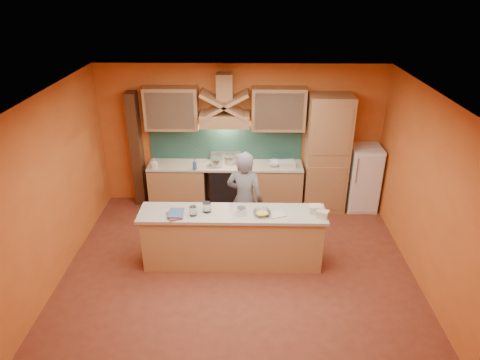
{
  "coord_description": "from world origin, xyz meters",
  "views": [
    {
      "loc": [
        0.12,
        -5.42,
        4.27
      ],
      "look_at": [
        0.01,
        0.9,
        1.21
      ],
      "focal_mm": 32.0,
      "sensor_mm": 36.0,
      "label": 1
    }
  ],
  "objects_px": {
    "person": "(245,200)",
    "kitchen_scale": "(241,211)",
    "mixing_bowl": "(262,213)",
    "fridge": "(363,178)",
    "stove": "(226,186)"
  },
  "relations": [
    {
      "from": "fridge",
      "to": "kitchen_scale",
      "type": "relative_size",
      "value": 10.27
    },
    {
      "from": "fridge",
      "to": "stove",
      "type": "bearing_deg",
      "value": 180.0
    },
    {
      "from": "fridge",
      "to": "mixing_bowl",
      "type": "height_order",
      "value": "fridge"
    },
    {
      "from": "fridge",
      "to": "kitchen_scale",
      "type": "distance_m",
      "value": 3.09
    },
    {
      "from": "fridge",
      "to": "person",
      "type": "xyz_separation_m",
      "value": [
        -2.31,
        -1.35,
        0.22
      ]
    },
    {
      "from": "stove",
      "to": "fridge",
      "type": "height_order",
      "value": "fridge"
    },
    {
      "from": "person",
      "to": "kitchen_scale",
      "type": "xyz_separation_m",
      "value": [
        -0.05,
        -0.61,
        0.13
      ]
    },
    {
      "from": "person",
      "to": "mixing_bowl",
      "type": "xyz_separation_m",
      "value": [
        0.27,
        -0.62,
        0.11
      ]
    },
    {
      "from": "stove",
      "to": "fridge",
      "type": "distance_m",
      "value": 2.71
    },
    {
      "from": "fridge",
      "to": "kitchen_scale",
      "type": "bearing_deg",
      "value": -140.25
    },
    {
      "from": "person",
      "to": "kitchen_scale",
      "type": "bearing_deg",
      "value": 104.11
    },
    {
      "from": "person",
      "to": "mixing_bowl",
      "type": "relative_size",
      "value": 6.73
    },
    {
      "from": "mixing_bowl",
      "to": "kitchen_scale",
      "type": "bearing_deg",
      "value": 179.06
    },
    {
      "from": "person",
      "to": "mixing_bowl",
      "type": "distance_m",
      "value": 0.69
    },
    {
      "from": "kitchen_scale",
      "to": "mixing_bowl",
      "type": "bearing_deg",
      "value": 3.47
    }
  ]
}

